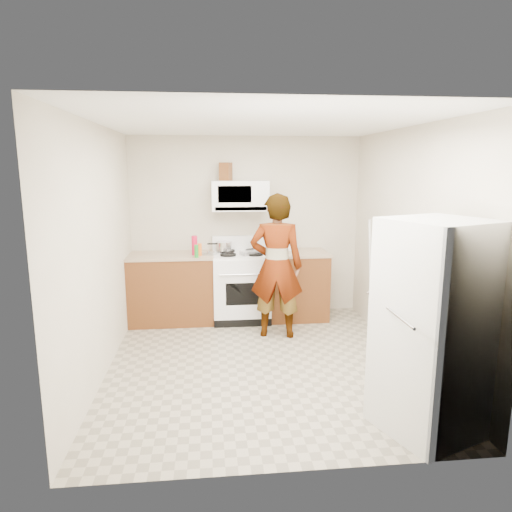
{
  "coord_description": "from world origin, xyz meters",
  "views": [
    {
      "loc": [
        -0.53,
        -4.58,
        2.08
      ],
      "look_at": [
        0.01,
        0.55,
        1.07
      ],
      "focal_mm": 32.0,
      "sensor_mm": 36.0,
      "label": 1
    }
  ],
  "objects": [
    {
      "name": "pot_lid",
      "position": [
        -0.54,
        1.45,
        0.94
      ],
      "size": [
        0.3,
        0.3,
        0.01
      ],
      "primitive_type": "cylinder",
      "rotation": [
        0.0,
        0.0,
        -0.29
      ],
      "color": "silver",
      "rests_on": "counter_left"
    },
    {
      "name": "jug",
      "position": [
        -0.29,
        1.64,
        2.02
      ],
      "size": [
        0.19,
        0.19,
        0.24
      ],
      "primitive_type": "cube",
      "rotation": [
        0.0,
        0.0,
        -0.42
      ],
      "color": "#5E3216",
      "rests_on": "microwave"
    },
    {
      "name": "kettle",
      "position": [
        0.57,
        1.65,
        1.03
      ],
      "size": [
        0.18,
        0.18,
        0.19
      ],
      "primitive_type": "cylinder",
      "rotation": [
        0.0,
        0.0,
        -0.1
      ],
      "color": "white",
      "rests_on": "counter_right"
    },
    {
      "name": "floor",
      "position": [
        0.0,
        0.0,
        0.0
      ],
      "size": [
        3.6,
        3.6,
        0.0
      ],
      "primitive_type": "plane",
      "color": "gray",
      "rests_on": "ground"
    },
    {
      "name": "saucepan",
      "position": [
        -0.32,
        1.6,
        1.01
      ],
      "size": [
        0.23,
        0.23,
        0.11
      ],
      "primitive_type": "cylinder",
      "rotation": [
        0.0,
        0.0,
        -0.13
      ],
      "color": "silver",
      "rests_on": "gas_range"
    },
    {
      "name": "fridge",
      "position": [
        1.19,
        -1.37,
        0.85
      ],
      "size": [
        0.91,
        0.91,
        1.7
      ],
      "primitive_type": "cube",
      "rotation": [
        0.0,
        0.0,
        0.37
      ],
      "color": "white",
      "rests_on": "floor"
    },
    {
      "name": "cabinet_left",
      "position": [
        -1.04,
        1.49,
        0.45
      ],
      "size": [
        1.12,
        0.62,
        0.9
      ],
      "primitive_type": "cube",
      "color": "brown",
      "rests_on": "floor"
    },
    {
      "name": "cabinet_right",
      "position": [
        0.68,
        1.49,
        0.45
      ],
      "size": [
        0.8,
        0.62,
        0.9
      ],
      "primitive_type": "cube",
      "color": "brown",
      "rests_on": "floor"
    },
    {
      "name": "broom",
      "position": [
        1.57,
        1.04,
        0.72
      ],
      "size": [
        0.21,
        0.26,
        1.43
      ],
      "primitive_type": "cylinder",
      "rotation": [
        0.14,
        -0.14,
        0.14
      ],
      "color": "white",
      "rests_on": "floor"
    },
    {
      "name": "counter_left",
      "position": [
        -1.04,
        1.49,
        0.92
      ],
      "size": [
        1.14,
        0.64,
        0.03
      ],
      "primitive_type": "cube",
      "color": "tan",
      "rests_on": "cabinet_left"
    },
    {
      "name": "bottle_spray",
      "position": [
        -0.72,
        1.41,
        1.06
      ],
      "size": [
        0.08,
        0.08,
        0.26
      ],
      "primitive_type": "cylinder",
      "rotation": [
        0.0,
        0.0,
        -0.05
      ],
      "color": "red",
      "rests_on": "counter_left"
    },
    {
      "name": "gas_range",
      "position": [
        -0.1,
        1.48,
        0.49
      ],
      "size": [
        0.76,
        0.65,
        1.13
      ],
      "color": "white",
      "rests_on": "floor"
    },
    {
      "name": "right_wall",
      "position": [
        1.59,
        0.0,
        1.25
      ],
      "size": [
        0.02,
        3.6,
        2.5
      ],
      "primitive_type": "cube",
      "color": "beige",
      "rests_on": "floor"
    },
    {
      "name": "back_wall",
      "position": [
        0.0,
        1.79,
        1.25
      ],
      "size": [
        3.2,
        0.02,
        2.5
      ],
      "primitive_type": "cube",
      "color": "beige",
      "rests_on": "floor"
    },
    {
      "name": "bottle_hot_sauce",
      "position": [
        -0.65,
        1.36,
        1.02
      ],
      "size": [
        0.06,
        0.06,
        0.16
      ],
      "primitive_type": "cylinder",
      "rotation": [
        0.0,
        0.0,
        0.17
      ],
      "color": "orange",
      "rests_on": "counter_left"
    },
    {
      "name": "person",
      "position": [
        0.29,
        0.81,
        0.89
      ],
      "size": [
        0.72,
        0.54,
        1.78
      ],
      "primitive_type": "imported",
      "rotation": [
        0.0,
        0.0,
        2.95
      ],
      "color": "tan",
      "rests_on": "floor"
    },
    {
      "name": "microwave",
      "position": [
        -0.1,
        1.61,
        1.7
      ],
      "size": [
        0.76,
        0.38,
        0.4
      ],
      "primitive_type": "cube",
      "color": "white",
      "rests_on": "back_wall"
    },
    {
      "name": "bottle_green_cap",
      "position": [
        -0.69,
        1.23,
        1.02
      ],
      "size": [
        0.05,
        0.05,
        0.16
      ],
      "primitive_type": "cylinder",
      "rotation": [
        0.0,
        0.0,
        -0.03
      ],
      "color": "#188422",
      "rests_on": "counter_left"
    },
    {
      "name": "counter_right",
      "position": [
        0.68,
        1.49,
        0.92
      ],
      "size": [
        0.82,
        0.64,
        0.03
      ],
      "primitive_type": "cube",
      "color": "tan",
      "rests_on": "cabinet_right"
    },
    {
      "name": "tray",
      "position": [
        0.02,
        1.37,
        0.96
      ],
      "size": [
        0.29,
        0.25,
        0.05
      ],
      "primitive_type": "cube",
      "rotation": [
        0.0,
        0.0,
        0.41
      ],
      "color": "silver",
      "rests_on": "gas_range"
    }
  ]
}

